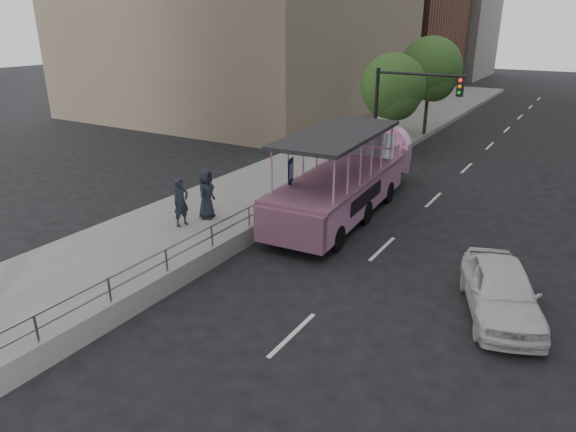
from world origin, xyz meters
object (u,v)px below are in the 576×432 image
at_px(duck_boat, 350,179).
at_px(pedestrian_near, 181,202).
at_px(parking_sign, 291,186).
at_px(traffic_signal, 400,106).
at_px(street_tree_near, 394,89).
at_px(street_tree_far, 431,71).
at_px(car, 501,290).
at_px(pedestrian_far, 206,194).

distance_m(duck_boat, pedestrian_near, 6.84).
bearing_deg(parking_sign, traffic_signal, 84.57).
bearing_deg(duck_boat, street_tree_near, 100.41).
xyz_separation_m(traffic_signal, street_tree_far, (-1.40, 9.43, 0.81)).
xyz_separation_m(car, street_tree_near, (-8.47, 14.27, 3.11)).
distance_m(pedestrian_far, traffic_signal, 10.82).
bearing_deg(parking_sign, street_tree_near, 93.63).
relative_size(pedestrian_near, street_tree_far, 0.28).
height_order(pedestrian_near, pedestrian_far, pedestrian_far).
height_order(pedestrian_far, street_tree_far, street_tree_far).
relative_size(duck_boat, street_tree_far, 1.64).
relative_size(parking_sign, traffic_signal, 0.53).
relative_size(parking_sign, street_tree_near, 0.48).
height_order(pedestrian_far, traffic_signal, traffic_signal).
bearing_deg(car, street_tree_near, 99.92).
height_order(duck_boat, parking_sign, duck_boat).
distance_m(duck_boat, pedestrian_far, 5.82).
bearing_deg(pedestrian_near, traffic_signal, -11.34).
bearing_deg(street_tree_near, duck_boat, -79.59).
distance_m(car, street_tree_near, 16.88).
bearing_deg(pedestrian_far, duck_boat, -57.47).
xyz_separation_m(parking_sign, traffic_signal, (0.83, 8.70, 1.78)).
bearing_deg(duck_boat, pedestrian_far, -131.48).
relative_size(pedestrian_near, pedestrian_far, 0.94).
xyz_separation_m(duck_boat, street_tree_far, (-1.44, 14.94, 3.02)).
xyz_separation_m(pedestrian_far, street_tree_near, (2.21, 13.30, 2.57)).
height_order(car, street_tree_far, street_tree_far).
height_order(duck_boat, street_tree_near, street_tree_near).
xyz_separation_m(duck_boat, pedestrian_far, (-3.86, -4.36, -0.04)).
distance_m(parking_sign, street_tree_far, 18.32).
distance_m(pedestrian_far, street_tree_near, 13.72).
xyz_separation_m(parking_sign, street_tree_near, (-0.77, 12.13, 2.10)).
xyz_separation_m(pedestrian_near, pedestrian_far, (0.26, 1.10, 0.05)).
relative_size(pedestrian_near, street_tree_near, 0.31).
bearing_deg(traffic_signal, parking_sign, -95.43).
bearing_deg(pedestrian_far, traffic_signal, -37.10).
xyz_separation_m(parking_sign, street_tree_far, (-0.57, 18.13, 2.58)).
bearing_deg(traffic_signal, pedestrian_near, -110.36).
relative_size(duck_boat, car, 2.53).
distance_m(car, pedestrian_far, 10.74).
distance_m(pedestrian_near, traffic_signal, 11.92).
xyz_separation_m(pedestrian_near, traffic_signal, (4.07, 10.97, 2.30)).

